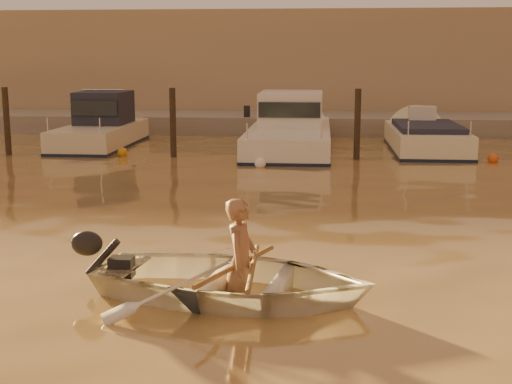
# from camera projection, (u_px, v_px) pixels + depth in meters

# --- Properties ---
(ground_plane) EXTENTS (160.00, 160.00, 0.00)m
(ground_plane) POSITION_uv_depth(u_px,v_px,m) (443.00, 366.00, 6.81)
(ground_plane) COLOR olive
(ground_plane) RESTS_ON ground
(dinghy) EXTENTS (3.80, 3.00, 0.71)m
(dinghy) POSITION_uv_depth(u_px,v_px,m) (233.00, 280.00, 8.68)
(dinghy) COLOR silver
(dinghy) RESTS_ON ground_plane
(person) EXTENTS (0.46, 0.62, 1.55)m
(person) POSITION_uv_depth(u_px,v_px,m) (241.00, 261.00, 8.61)
(person) COLOR #8F6147
(person) RESTS_ON dinghy
(outboard_motor) EXTENTS (0.95, 0.54, 0.70)m
(outboard_motor) POSITION_uv_depth(u_px,v_px,m) (120.00, 267.00, 9.05)
(outboard_motor) COLOR black
(outboard_motor) RESTS_ON dinghy
(oar_port) EXTENTS (0.15, 2.10, 0.13)m
(oar_port) POSITION_uv_depth(u_px,v_px,m) (253.00, 267.00, 8.58)
(oar_port) COLOR brown
(oar_port) RESTS_ON dinghy
(oar_starboard) EXTENTS (0.76, 2.00, 0.13)m
(oar_starboard) POSITION_uv_depth(u_px,v_px,m) (237.00, 266.00, 8.63)
(oar_starboard) COLOR brown
(oar_starboard) RESTS_ON dinghy
(moored_boat_1) EXTENTS (1.95, 5.91, 1.75)m
(moored_boat_1) POSITION_uv_depth(u_px,v_px,m) (100.00, 127.00, 23.10)
(moored_boat_1) COLOR beige
(moored_boat_1) RESTS_ON ground_plane
(moored_boat_2) EXTENTS (2.49, 8.26, 1.75)m
(moored_boat_2) POSITION_uv_depth(u_px,v_px,m) (290.00, 129.00, 22.54)
(moored_boat_2) COLOR white
(moored_boat_2) RESTS_ON ground_plane
(moored_boat_3) EXTENTS (2.11, 6.07, 0.95)m
(moored_boat_3) POSITION_uv_depth(u_px,v_px,m) (425.00, 143.00, 22.23)
(moored_boat_3) COLOR #EAE6C4
(moored_boat_3) RESTS_ON ground_plane
(piling_0) EXTENTS (0.18, 0.18, 2.20)m
(piling_0) POSITION_uv_depth(u_px,v_px,m) (7.00, 125.00, 21.09)
(piling_0) COLOR #2D2319
(piling_0) RESTS_ON ground_plane
(piling_1) EXTENTS (0.18, 0.18, 2.20)m
(piling_1) POSITION_uv_depth(u_px,v_px,m) (173.00, 126.00, 20.63)
(piling_1) COLOR #2D2319
(piling_1) RESTS_ON ground_plane
(piling_2) EXTENTS (0.18, 0.18, 2.20)m
(piling_2) POSITION_uv_depth(u_px,v_px,m) (357.00, 128.00, 20.15)
(piling_2) COLOR #2D2319
(piling_2) RESTS_ON ground_plane
(fender_b) EXTENTS (0.30, 0.30, 0.30)m
(fender_b) POSITION_uv_depth(u_px,v_px,m) (123.00, 153.00, 20.99)
(fender_b) COLOR #C58217
(fender_b) RESTS_ON ground_plane
(fender_c) EXTENTS (0.30, 0.30, 0.30)m
(fender_c) POSITION_uv_depth(u_px,v_px,m) (260.00, 163.00, 18.89)
(fender_c) COLOR white
(fender_c) RESTS_ON ground_plane
(fender_d) EXTENTS (0.30, 0.30, 0.30)m
(fender_d) POSITION_uv_depth(u_px,v_px,m) (493.00, 159.00, 19.76)
(fender_d) COLOR #D85319
(fender_d) RESTS_ON ground_plane
(quay) EXTENTS (52.00, 4.00, 1.00)m
(quay) POSITION_uv_depth(u_px,v_px,m) (353.00, 127.00, 27.80)
(quay) COLOR gray
(quay) RESTS_ON ground_plane
(waterfront_building) EXTENTS (46.00, 7.00, 4.80)m
(waterfront_building) POSITION_uv_depth(u_px,v_px,m) (349.00, 67.00, 32.75)
(waterfront_building) COLOR #9E8466
(waterfront_building) RESTS_ON quay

